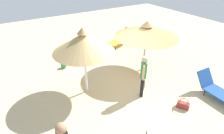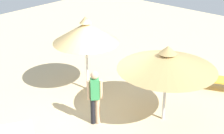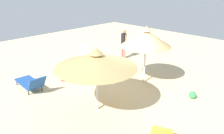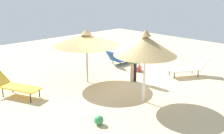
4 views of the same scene
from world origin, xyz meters
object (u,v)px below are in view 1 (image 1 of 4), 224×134
lounge_chair_center (219,91)px  person_standing_edge (143,74)px  parasol_umbrella_front (83,43)px  beach_ball (64,65)px  parasol_umbrella_back (147,31)px  handbag (183,105)px  lounge_chair_near_right (121,38)px

lounge_chair_center → person_standing_edge: person_standing_edge is taller
parasol_umbrella_front → person_standing_edge: size_ratio=1.57×
parasol_umbrella_front → beach_ball: size_ratio=8.94×
lounge_chair_center → parasol_umbrella_front: bearing=53.6°
parasol_umbrella_back → person_standing_edge: size_ratio=1.68×
person_standing_edge → handbag: person_standing_edge is taller
lounge_chair_near_right → parasol_umbrella_front: bearing=130.3°
lounge_chair_center → lounge_chair_near_right: bearing=2.7°
beach_ball → handbag: bearing=-152.0°
lounge_chair_near_right → handbag: (-5.75, 1.25, -0.30)m
lounge_chair_near_right → handbag: lounge_chair_near_right is taller
parasol_umbrella_back → beach_ball: 4.15m
lounge_chair_center → handbag: lounge_chair_center is taller
parasol_umbrella_front → beach_ball: bearing=4.0°
parasol_umbrella_front → person_standing_edge: 2.39m
beach_ball → parasol_umbrella_front: bearing=-176.0°
lounge_chair_near_right → handbag: bearing=167.8°
parasol_umbrella_front → person_standing_edge: (-1.31, -1.66, -1.12)m
person_standing_edge → handbag: 1.72m
parasol_umbrella_front → handbag: size_ratio=5.78×
lounge_chair_near_right → lounge_chair_center: bearing=-177.3°
parasol_umbrella_back → person_standing_edge: bearing=138.3°
lounge_chair_center → beach_ball: lounge_chair_center is taller
lounge_chair_near_right → beach_ball: size_ratio=7.30×
parasol_umbrella_front → handbag: bearing=-137.1°
parasol_umbrella_back → person_standing_edge: (-1.49, 1.33, -0.94)m
parasol_umbrella_front → handbag: parasol_umbrella_front is taller
lounge_chair_center → handbag: size_ratio=4.20×
lounge_chair_near_right → beach_ball: 3.95m
lounge_chair_near_right → lounge_chair_center: 6.06m
parasol_umbrella_back → lounge_chair_center: parasol_umbrella_back is taller
person_standing_edge → lounge_chair_near_right: bearing=-24.6°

